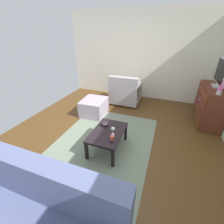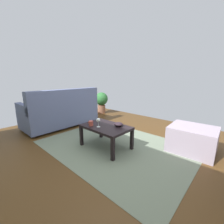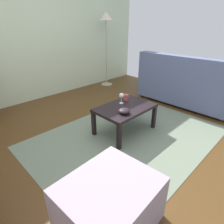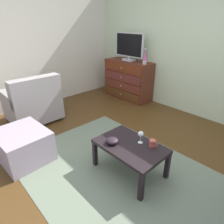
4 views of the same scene
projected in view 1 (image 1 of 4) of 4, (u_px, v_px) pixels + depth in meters
name	position (u px, v px, depth m)	size (l,w,h in m)	color
ground_plane	(115.00, 141.00, 3.20)	(5.74, 4.87, 0.05)	#4D3216
wall_plain_left	(144.00, 57.00, 4.74)	(0.12, 4.87, 2.64)	silver
area_rug	(103.00, 143.00, 3.09)	(2.60, 1.90, 0.01)	slate
dresser	(209.00, 105.00, 3.66)	(1.20, 0.49, 0.90)	#592719
tv	(221.00, 73.00, 3.30)	(0.79, 0.18, 0.61)	silver
lava_lamp	(221.00, 88.00, 2.98)	(0.09, 0.09, 0.33)	#B7B7BC
coffee_table	(108.00, 134.00, 2.80)	(0.83, 0.55, 0.40)	black
wine_glass	(113.00, 129.00, 2.64)	(0.07, 0.07, 0.16)	silver
mug	(112.00, 138.00, 2.54)	(0.11, 0.08, 0.08)	#B54C3F
bowl_decorative	(105.00, 124.00, 2.95)	(0.15, 0.15, 0.07)	black
armchair	(125.00, 92.00, 4.66)	(0.80, 0.86, 0.89)	#332319
ottoman	(94.00, 107.00, 4.09)	(0.70, 0.60, 0.42)	#998B9C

